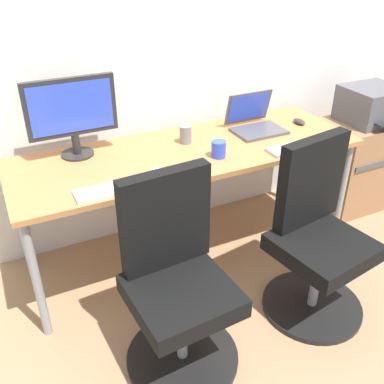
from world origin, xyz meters
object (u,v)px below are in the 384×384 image
at_px(desktop_monitor, 72,112).
at_px(open_laptop, 254,121).
at_px(office_chair_left, 176,285).
at_px(office_chair_right, 316,239).
at_px(printer, 372,104).
at_px(coffee_mug, 219,149).
at_px(side_cabinet, 359,163).

relative_size(desktop_monitor, open_laptop, 1.55).
distance_m(office_chair_left, office_chair_right, 0.79).
bearing_deg(open_laptop, printer, -5.00).
bearing_deg(office_chair_right, coffee_mug, 119.22).
bearing_deg(desktop_monitor, coffee_mug, -27.73).
xyz_separation_m(office_chair_left, open_laptop, (0.89, 0.78, 0.36)).
bearing_deg(desktop_monitor, office_chair_right, -42.11).
relative_size(office_chair_left, desktop_monitor, 1.96).
bearing_deg(office_chair_right, side_cabinet, 34.97).
distance_m(printer, coffee_mug, 1.31).
relative_size(side_cabinet, coffee_mug, 7.16).
distance_m(office_chair_right, coffee_mug, 0.70).
bearing_deg(printer, desktop_monitor, 174.47).
distance_m(office_chair_left, desktop_monitor, 1.07).
xyz_separation_m(side_cabinet, coffee_mug, (-1.30, -0.17, 0.44)).
bearing_deg(open_laptop, side_cabinet, -4.94).
bearing_deg(printer, office_chair_left, -158.72).
relative_size(office_chair_left, office_chair_right, 1.00).
bearing_deg(open_laptop, office_chair_right, -97.19).
xyz_separation_m(printer, desktop_monitor, (-1.99, 0.19, 0.20)).
relative_size(side_cabinet, printer, 1.65).
relative_size(office_chair_left, side_cabinet, 1.43).
relative_size(office_chair_left, printer, 2.35).
distance_m(side_cabinet, printer, 0.45).
height_order(office_chair_right, coffee_mug, office_chair_right).
bearing_deg(office_chair_right, office_chair_left, 179.95).
relative_size(desktop_monitor, coffee_mug, 5.22).
xyz_separation_m(open_laptop, coffee_mug, (-0.39, -0.25, -0.01)).
bearing_deg(open_laptop, desktop_monitor, 174.03).
bearing_deg(desktop_monitor, office_chair_left, -77.75).
bearing_deg(printer, office_chair_right, -145.07).
relative_size(office_chair_right, open_laptop, 3.03).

